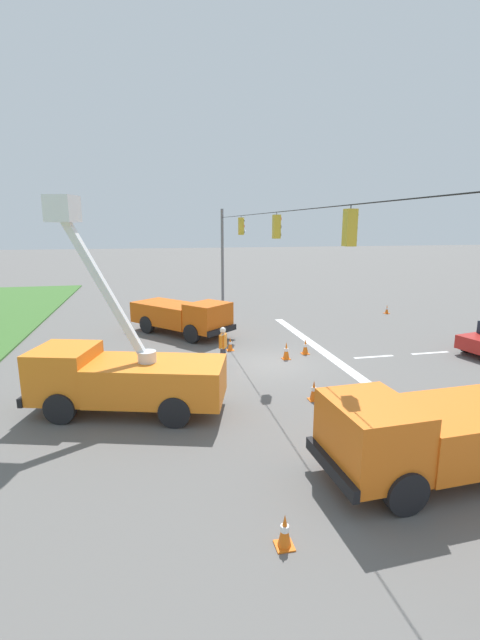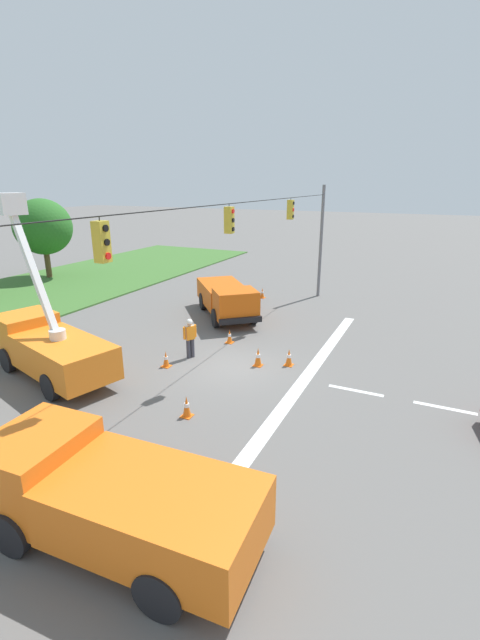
% 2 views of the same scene
% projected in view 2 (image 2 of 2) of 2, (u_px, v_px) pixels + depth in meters
% --- Properties ---
extents(ground_plane, '(200.00, 200.00, 0.00)m').
position_uv_depth(ground_plane, '(234.00, 367.00, 17.83)').
color(ground_plane, '#605E5B').
extents(lane_markings, '(17.60, 15.25, 0.01)m').
position_uv_depth(lane_markings, '(342.00, 388.00, 16.01)').
color(lane_markings, silver).
rests_on(lane_markings, ground).
extents(signal_gantry, '(26.20, 0.33, 7.20)m').
position_uv_depth(signal_gantry, '(233.00, 262.00, 16.40)').
color(signal_gantry, slate).
rests_on(signal_gantry, ground).
extents(tree_far_east, '(4.23, 4.57, 6.19)m').
position_uv_depth(tree_far_east, '(43.00, 227.00, 33.14)').
color(tree_far_east, brown).
rests_on(tree_far_east, ground).
extents(utility_truck_bucket_lift, '(3.86, 6.72, 6.97)m').
position_uv_depth(utility_truck_bucket_lift, '(49.00, 343.00, 16.68)').
color(utility_truck_bucket_lift, orange).
rests_on(utility_truck_bucket_lift, ground).
extents(utility_truck_support_near, '(6.13, 5.74, 2.00)m').
position_uv_depth(utility_truck_support_near, '(227.00, 298.00, 24.23)').
color(utility_truck_support_near, '#D6560F').
rests_on(utility_truck_support_near, ground).
extents(utility_truck_support_far, '(2.71, 6.35, 2.13)m').
position_uv_depth(utility_truck_support_far, '(110.00, 494.00, 8.90)').
color(utility_truck_support_far, orange).
rests_on(utility_truck_support_far, ground).
extents(road_worker, '(0.58, 0.40, 1.77)m').
position_uv_depth(road_worker, '(190.00, 336.00, 18.52)').
color(road_worker, '#383842').
rests_on(road_worker, ground).
extents(traffic_cone_foreground_left, '(0.36, 0.36, 0.67)m').
position_uv_depth(traffic_cone_foreground_left, '(230.00, 336.00, 20.42)').
color(traffic_cone_foreground_left, orange).
rests_on(traffic_cone_foreground_left, ground).
extents(traffic_cone_mid_right, '(0.36, 0.36, 0.80)m').
position_uv_depth(traffic_cone_mid_right, '(258.00, 357.00, 17.83)').
color(traffic_cone_mid_right, orange).
rests_on(traffic_cone_mid_right, ground).
extents(traffic_cone_lane_edge_a, '(0.36, 0.36, 0.68)m').
position_uv_depth(traffic_cone_lane_edge_a, '(166.00, 359.00, 17.77)').
color(traffic_cone_lane_edge_a, orange).
rests_on(traffic_cone_lane_edge_a, ground).
extents(traffic_cone_lane_edge_b, '(0.36, 0.36, 0.74)m').
position_uv_depth(traffic_cone_lane_edge_b, '(289.00, 357.00, 17.88)').
color(traffic_cone_lane_edge_b, orange).
rests_on(traffic_cone_lane_edge_b, ground).
extents(traffic_cone_far_left, '(0.36, 0.36, 0.69)m').
position_uv_depth(traffic_cone_far_left, '(262.00, 293.00, 28.37)').
color(traffic_cone_far_left, orange).
rests_on(traffic_cone_far_left, ground).
extents(traffic_cone_far_right, '(0.36, 0.36, 0.73)m').
position_uv_depth(traffic_cone_far_right, '(187.00, 407.00, 13.96)').
color(traffic_cone_far_right, orange).
rests_on(traffic_cone_far_right, ground).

